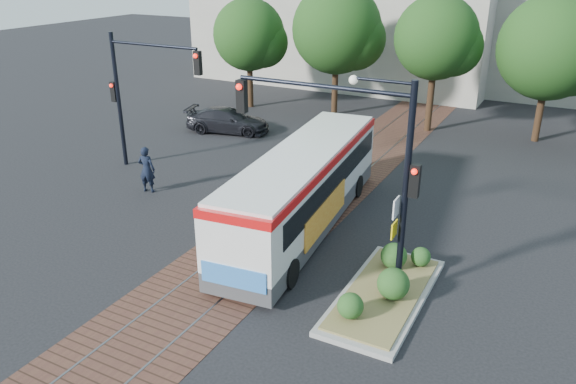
% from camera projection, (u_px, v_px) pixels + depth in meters
% --- Properties ---
extents(ground, '(120.00, 120.00, 0.00)m').
position_uv_depth(ground, '(257.00, 245.00, 18.87)').
color(ground, black).
rests_on(ground, ground).
extents(trackbed, '(3.60, 40.00, 0.02)m').
position_uv_depth(trackbed, '(309.00, 203.00, 22.13)').
color(trackbed, '#513225').
rests_on(trackbed, ground).
extents(tree_row, '(26.40, 5.60, 7.67)m').
position_uv_depth(tree_row, '(433.00, 40.00, 29.83)').
color(tree_row, '#382314').
rests_on(tree_row, ground).
extents(warehouses, '(40.00, 13.00, 8.00)m').
position_uv_depth(warehouses, '(451.00, 32.00, 41.02)').
color(warehouses, '#ADA899').
rests_on(warehouses, ground).
extents(city_bus, '(3.35, 10.91, 2.87)m').
position_uv_depth(city_bus, '(304.00, 185.00, 19.60)').
color(city_bus, '#404042').
rests_on(city_bus, ground).
extents(traffic_island, '(2.20, 5.20, 1.13)m').
position_uv_depth(traffic_island, '(386.00, 286.00, 15.94)').
color(traffic_island, gray).
rests_on(traffic_island, ground).
extents(signal_pole_main, '(5.49, 0.46, 6.00)m').
position_uv_depth(signal_pole_main, '(363.00, 153.00, 14.93)').
color(signal_pole_main, black).
rests_on(signal_pole_main, ground).
extents(signal_pole_left, '(4.99, 0.34, 6.00)m').
position_uv_depth(signal_pole_left, '(136.00, 84.00, 24.23)').
color(signal_pole_left, black).
rests_on(signal_pole_left, ground).
extents(officer, '(0.79, 0.60, 1.93)m').
position_uv_depth(officer, '(147.00, 169.00, 22.82)').
color(officer, black).
rests_on(officer, ground).
extents(parked_car, '(4.87, 2.91, 1.32)m').
position_uv_depth(parked_car, '(228.00, 120.00, 30.75)').
color(parked_car, black).
rests_on(parked_car, ground).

